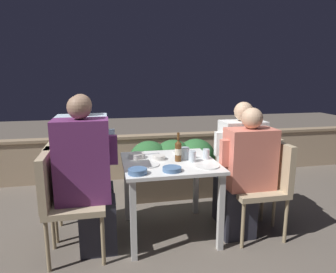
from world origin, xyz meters
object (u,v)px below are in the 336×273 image
(chair_left_far, at_px, (66,181))
(chair_right_near, at_px, (266,179))
(person_purple_stripe, at_px, (87,177))
(person_blue_shirt, at_px, (88,166))
(person_coral_top, at_px, (245,174))
(beer_bottle, at_px, (178,150))
(chair_left_near, at_px, (62,194))
(potted_plant, at_px, (240,160))
(chair_right_far, at_px, (256,169))
(person_white_polo, at_px, (238,163))

(chair_left_far, distance_m, chair_right_near, 1.86)
(person_purple_stripe, distance_m, chair_left_far, 0.41)
(person_blue_shirt, relative_size, person_coral_top, 1.10)
(person_blue_shirt, height_order, chair_right_near, person_blue_shirt)
(chair_left_far, xyz_separation_m, person_blue_shirt, (0.20, -0.00, 0.12))
(person_coral_top, height_order, beer_bottle, person_coral_top)
(person_blue_shirt, bearing_deg, chair_left_near, -121.29)
(person_coral_top, distance_m, potted_plant, 1.02)
(chair_right_near, relative_size, chair_right_far, 1.00)
(person_blue_shirt, bearing_deg, beer_bottle, -11.76)
(person_white_polo, height_order, beer_bottle, person_white_polo)
(chair_left_near, height_order, beer_bottle, beer_bottle)
(chair_right_near, distance_m, potted_plant, 0.95)
(chair_left_far, height_order, person_blue_shirt, person_blue_shirt)
(chair_right_far, distance_m, beer_bottle, 0.92)
(person_white_polo, bearing_deg, person_purple_stripe, -169.01)
(person_blue_shirt, relative_size, chair_right_near, 1.49)
(person_coral_top, height_order, chair_right_far, person_coral_top)
(chair_left_near, relative_size, person_white_polo, 0.72)
(chair_right_far, xyz_separation_m, person_white_polo, (-0.21, -0.00, 0.08))
(chair_left_far, relative_size, potted_plant, 1.22)
(chair_left_far, bearing_deg, chair_left_near, -88.24)
(person_coral_top, bearing_deg, person_purple_stripe, 179.79)
(person_blue_shirt, relative_size, beer_bottle, 5.00)
(person_purple_stripe, xyz_separation_m, beer_bottle, (0.81, 0.15, 0.15))
(chair_left_near, xyz_separation_m, chair_right_near, (1.82, -0.01, 0.00))
(chair_right_far, bearing_deg, chair_left_far, 178.95)
(person_coral_top, height_order, potted_plant, person_coral_top)
(chair_right_far, height_order, person_white_polo, person_white_polo)
(person_blue_shirt, bearing_deg, person_coral_top, -12.89)
(chair_right_far, bearing_deg, person_white_polo, -180.00)
(chair_right_near, relative_size, person_coral_top, 0.74)
(person_purple_stripe, height_order, person_white_polo, person_purple_stripe)
(person_coral_top, xyz_separation_m, chair_right_far, (0.27, 0.29, -0.06))
(chair_left_far, xyz_separation_m, person_white_polo, (1.68, -0.03, 0.08))
(potted_plant, bearing_deg, person_white_polo, -116.93)
(chair_right_near, bearing_deg, person_blue_shirt, 168.71)
(chair_right_near, bearing_deg, person_purple_stripe, 179.82)
(chair_left_far, relative_size, person_blue_shirt, 0.67)
(person_blue_shirt, distance_m, potted_plant, 1.92)
(chair_left_near, xyz_separation_m, person_purple_stripe, (0.20, 0.00, 0.13))
(person_white_polo, xyz_separation_m, beer_bottle, (-0.66, -0.14, 0.20))
(chair_left_near, relative_size, chair_left_far, 1.00)
(beer_bottle, bearing_deg, potted_plant, 38.20)
(chair_right_near, relative_size, potted_plant, 1.22)
(chair_left_near, distance_m, person_purple_stripe, 0.24)
(chair_right_near, height_order, chair_right_far, same)
(chair_left_far, distance_m, person_blue_shirt, 0.24)
(chair_right_far, bearing_deg, person_coral_top, -132.49)
(chair_left_near, distance_m, chair_right_far, 1.90)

